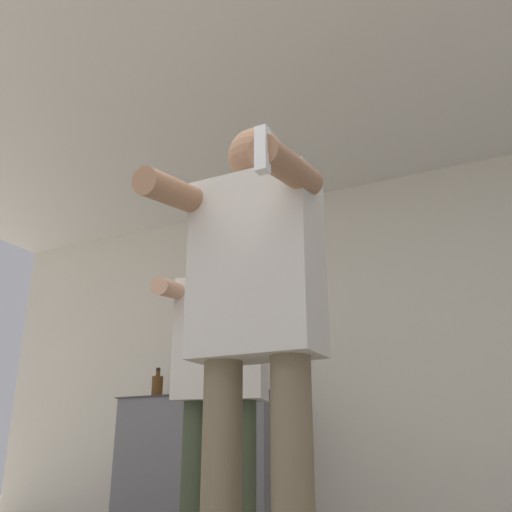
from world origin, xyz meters
The scene contains 8 objects.
wall_back centered at (0.00, 2.95, 1.27)m, with size 7.00×0.06×2.55m.
ceiling_slab centered at (0.00, 1.46, 2.57)m, with size 7.00×3.44×0.05m.
counter centered at (-1.23, 2.67, 0.49)m, with size 1.23×0.54×0.97m.
bottle_amber_bourbon centered at (-0.74, 2.61, 1.07)m, with size 0.07×0.07×0.25m.
bottle_green_wine centered at (-1.63, 2.61, 1.07)m, with size 0.08×0.08×0.23m.
bottle_dark_rum centered at (-1.11, 2.61, 1.08)m, with size 0.09×0.09×0.27m.
person_woman_foreground centered at (0.20, 0.62, 1.01)m, with size 0.51×0.49×1.68m.
person_man_side centered at (-0.40, 1.43, 1.00)m, with size 0.58×0.55×1.63m.
Camera 1 is at (1.01, -1.01, 0.54)m, focal length 40.00 mm.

